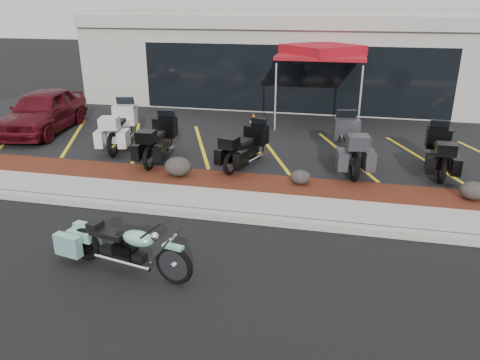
% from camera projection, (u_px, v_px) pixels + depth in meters
% --- Properties ---
extents(ground, '(90.00, 90.00, 0.00)m').
position_uv_depth(ground, '(224.00, 240.00, 9.14)').
color(ground, black).
rests_on(ground, ground).
extents(curb, '(24.00, 0.25, 0.15)m').
position_uv_depth(curb, '(235.00, 217.00, 9.93)').
color(curb, gray).
rests_on(curb, ground).
extents(sidewalk, '(24.00, 1.20, 0.15)m').
position_uv_depth(sidewalk, '(242.00, 204.00, 10.57)').
color(sidewalk, gray).
rests_on(sidewalk, ground).
extents(mulch_bed, '(24.00, 1.20, 0.16)m').
position_uv_depth(mulch_bed, '(253.00, 185.00, 11.66)').
color(mulch_bed, '#37180C').
rests_on(mulch_bed, ground).
extents(upper_lot, '(26.00, 9.60, 0.15)m').
position_uv_depth(upper_lot, '(282.00, 130.00, 16.58)').
color(upper_lot, black).
rests_on(upper_lot, ground).
extents(dealership_building, '(18.00, 8.16, 4.00)m').
position_uv_depth(dealership_building, '(302.00, 55.00, 21.59)').
color(dealership_building, '#9E988F').
rests_on(dealership_building, ground).
extents(boulder_left, '(0.70, 0.59, 0.50)m').
position_uv_depth(boulder_left, '(178.00, 167.00, 11.94)').
color(boulder_left, black).
rests_on(boulder_left, mulch_bed).
extents(boulder_mid, '(0.50, 0.42, 0.35)m').
position_uv_depth(boulder_mid, '(300.00, 177.00, 11.43)').
color(boulder_mid, black).
rests_on(boulder_mid, mulch_bed).
extents(boulder_right, '(0.59, 0.49, 0.42)m').
position_uv_depth(boulder_right, '(473.00, 191.00, 10.53)').
color(boulder_right, black).
rests_on(boulder_right, mulch_bed).
extents(hero_cruiser, '(2.71, 1.19, 0.92)m').
position_uv_depth(hero_cruiser, '(174.00, 259.00, 7.56)').
color(hero_cruiser, '#73B3A4').
rests_on(hero_cruiser, ground).
extents(touring_white, '(1.39, 2.55, 1.41)m').
position_uv_depth(touring_white, '(127.00, 119.00, 14.89)').
color(touring_white, silver).
rests_on(touring_white, upper_lot).
extents(touring_black_front, '(0.97, 2.26, 1.29)m').
position_uv_depth(touring_black_front, '(167.00, 131.00, 13.72)').
color(touring_black_front, black).
rests_on(touring_black_front, upper_lot).
extents(touring_black_mid, '(1.38, 2.22, 1.21)m').
position_uv_depth(touring_black_mid, '(258.00, 138.00, 13.14)').
color(touring_black_mid, black).
rests_on(touring_black_mid, upper_lot).
extents(touring_grey, '(1.33, 2.58, 1.43)m').
position_uv_depth(touring_grey, '(345.00, 134.00, 13.10)').
color(touring_grey, '#2D2D32').
rests_on(touring_grey, upper_lot).
extents(touring_black_rear, '(0.93, 2.18, 1.25)m').
position_uv_depth(touring_black_rear, '(437.00, 142.00, 12.72)').
color(touring_black_rear, black).
rests_on(touring_black_rear, upper_lot).
extents(parked_car, '(2.26, 4.42, 1.44)m').
position_uv_depth(parked_car, '(43.00, 111.00, 15.86)').
color(parked_car, '#490A13').
rests_on(parked_car, upper_lot).
extents(traffic_cone, '(0.42, 0.42, 0.43)m').
position_uv_depth(traffic_cone, '(253.00, 119.00, 16.89)').
color(traffic_cone, orange).
rests_on(traffic_cone, upper_lot).
extents(popup_canopy, '(3.66, 3.66, 2.79)m').
position_uv_depth(popup_canopy, '(322.00, 52.00, 16.35)').
color(popup_canopy, silver).
rests_on(popup_canopy, upper_lot).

